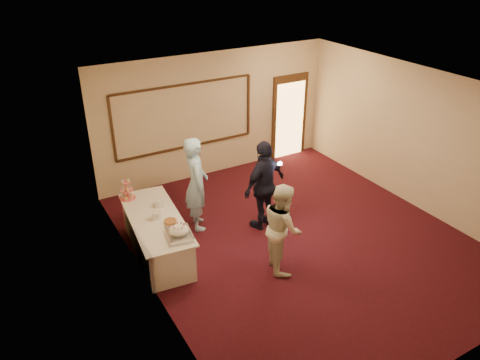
{
  "coord_description": "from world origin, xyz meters",
  "views": [
    {
      "loc": [
        -4.79,
        -6.05,
        5.24
      ],
      "look_at": [
        -0.85,
        0.83,
        1.15
      ],
      "focal_mm": 35.0,
      "sensor_mm": 36.0,
      "label": 1
    }
  ],
  "objects_px": {
    "plate_stack_b": "(159,203)",
    "guest": "(264,185)",
    "tart": "(170,222)",
    "man": "(196,184)",
    "cupcake_stand": "(127,191)",
    "buffet_table": "(157,235)",
    "pavlova_tray": "(179,232)",
    "plate_stack_a": "(156,215)",
    "woman": "(282,227)"
  },
  "relations": [
    {
      "from": "man",
      "to": "guest",
      "type": "height_order",
      "value": "man"
    },
    {
      "from": "plate_stack_b",
      "to": "guest",
      "type": "height_order",
      "value": "guest"
    },
    {
      "from": "plate_stack_a",
      "to": "buffet_table",
      "type": "bearing_deg",
      "value": 107.19
    },
    {
      "from": "plate_stack_a",
      "to": "plate_stack_b",
      "type": "height_order",
      "value": "same"
    },
    {
      "from": "cupcake_stand",
      "to": "woman",
      "type": "distance_m",
      "value": 3.12
    },
    {
      "from": "man",
      "to": "woman",
      "type": "distance_m",
      "value": 2.08
    },
    {
      "from": "cupcake_stand",
      "to": "pavlova_tray",
      "type": "bearing_deg",
      "value": -78.26
    },
    {
      "from": "pavlova_tray",
      "to": "tart",
      "type": "relative_size",
      "value": 2.36
    },
    {
      "from": "tart",
      "to": "man",
      "type": "relative_size",
      "value": 0.13
    },
    {
      "from": "tart",
      "to": "woman",
      "type": "height_order",
      "value": "woman"
    },
    {
      "from": "buffet_table",
      "to": "tart",
      "type": "distance_m",
      "value": 0.54
    },
    {
      "from": "tart",
      "to": "guest",
      "type": "distance_m",
      "value": 2.06
    },
    {
      "from": "plate_stack_a",
      "to": "guest",
      "type": "height_order",
      "value": "guest"
    },
    {
      "from": "plate_stack_b",
      "to": "tart",
      "type": "bearing_deg",
      "value": -93.58
    },
    {
      "from": "buffet_table",
      "to": "tart",
      "type": "bearing_deg",
      "value": -60.98
    },
    {
      "from": "cupcake_stand",
      "to": "guest",
      "type": "relative_size",
      "value": 0.24
    },
    {
      "from": "woman",
      "to": "cupcake_stand",
      "type": "bearing_deg",
      "value": 57.88
    },
    {
      "from": "man",
      "to": "plate_stack_b",
      "type": "bearing_deg",
      "value": 114.77
    },
    {
      "from": "buffet_table",
      "to": "plate_stack_a",
      "type": "height_order",
      "value": "plate_stack_a"
    },
    {
      "from": "woman",
      "to": "plate_stack_b",
      "type": "bearing_deg",
      "value": 59.15
    },
    {
      "from": "plate_stack_a",
      "to": "tart",
      "type": "height_order",
      "value": "plate_stack_a"
    },
    {
      "from": "plate_stack_b",
      "to": "man",
      "type": "xyz_separation_m",
      "value": [
        0.84,
        0.14,
        0.13
      ]
    },
    {
      "from": "cupcake_stand",
      "to": "man",
      "type": "relative_size",
      "value": 0.23
    },
    {
      "from": "tart",
      "to": "plate_stack_b",
      "type": "bearing_deg",
      "value": 86.42
    },
    {
      "from": "cupcake_stand",
      "to": "tart",
      "type": "bearing_deg",
      "value": -73.01
    },
    {
      "from": "man",
      "to": "woman",
      "type": "xyz_separation_m",
      "value": [
        0.72,
        -1.95,
        -0.15
      ]
    },
    {
      "from": "buffet_table",
      "to": "guest",
      "type": "bearing_deg",
      "value": -4.73
    },
    {
      "from": "plate_stack_b",
      "to": "cupcake_stand",
      "type": "bearing_deg",
      "value": 125.24
    },
    {
      "from": "buffet_table",
      "to": "woman",
      "type": "distance_m",
      "value": 2.34
    },
    {
      "from": "buffet_table",
      "to": "guest",
      "type": "distance_m",
      "value": 2.29
    },
    {
      "from": "plate_stack_b",
      "to": "pavlova_tray",
      "type": "bearing_deg",
      "value": -93.51
    },
    {
      "from": "plate_stack_a",
      "to": "guest",
      "type": "bearing_deg",
      "value": -3.58
    },
    {
      "from": "tart",
      "to": "guest",
      "type": "relative_size",
      "value": 0.14
    },
    {
      "from": "buffet_table",
      "to": "tart",
      "type": "relative_size",
      "value": 9.13
    },
    {
      "from": "buffet_table",
      "to": "plate_stack_b",
      "type": "xyz_separation_m",
      "value": [
        0.21,
        0.34,
        0.45
      ]
    },
    {
      "from": "cupcake_stand",
      "to": "tart",
      "type": "relative_size",
      "value": 1.74
    },
    {
      "from": "cupcake_stand",
      "to": "plate_stack_a",
      "type": "xyz_separation_m",
      "value": [
        0.22,
        -0.98,
        -0.09
      ]
    },
    {
      "from": "buffet_table",
      "to": "woman",
      "type": "height_order",
      "value": "woman"
    },
    {
      "from": "pavlova_tray",
      "to": "plate_stack_a",
      "type": "relative_size",
      "value": 3.59
    },
    {
      "from": "tart",
      "to": "guest",
      "type": "height_order",
      "value": "guest"
    },
    {
      "from": "plate_stack_a",
      "to": "guest",
      "type": "relative_size",
      "value": 0.09
    },
    {
      "from": "cupcake_stand",
      "to": "guest",
      "type": "bearing_deg",
      "value": -24.74
    },
    {
      "from": "plate_stack_b",
      "to": "woman",
      "type": "height_order",
      "value": "woman"
    },
    {
      "from": "guest",
      "to": "tart",
      "type": "bearing_deg",
      "value": -13.49
    },
    {
      "from": "tart",
      "to": "woman",
      "type": "xyz_separation_m",
      "value": [
        1.6,
        -1.16,
        0.03
      ]
    },
    {
      "from": "plate_stack_b",
      "to": "tart",
      "type": "height_order",
      "value": "plate_stack_b"
    },
    {
      "from": "woman",
      "to": "plate_stack_a",
      "type": "bearing_deg",
      "value": 69.39
    },
    {
      "from": "buffet_table",
      "to": "tart",
      "type": "height_order",
      "value": "tart"
    },
    {
      "from": "buffet_table",
      "to": "pavlova_tray",
      "type": "distance_m",
      "value": 0.91
    },
    {
      "from": "plate_stack_a",
      "to": "tart",
      "type": "distance_m",
      "value": 0.31
    }
  ]
}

